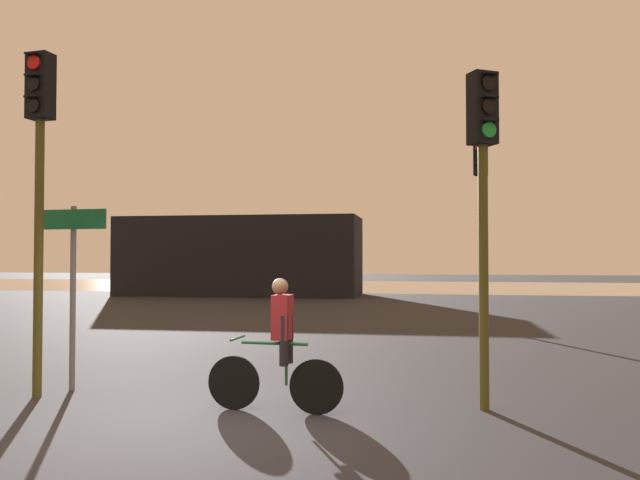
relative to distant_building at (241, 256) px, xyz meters
The scene contains 8 objects.
ground_plane 23.80m from the distant_building, 74.39° to the right, with size 120.00×120.00×0.00m, color #28282D.
water_strip 12.02m from the distant_building, 57.44° to the left, with size 80.00×16.00×0.01m, color #9E937F.
distant_building is the anchor object (origin of this frame).
traffic_light_near_right 23.67m from the distant_building, 66.16° to the right, with size 0.40×0.42×4.17m.
traffic_light_near_left 22.24m from the distant_building, 80.41° to the right, with size 0.35×0.36×4.65m.
traffic_light_far_right 16.45m from the distant_building, 50.87° to the right, with size 0.39×0.41×4.92m.
direction_sign_post 21.79m from the distant_building, 79.63° to the right, with size 1.10×0.15×2.60m.
cyclist 23.29m from the distant_building, 72.24° to the right, with size 1.71×0.46×1.62m.
Camera 1 is at (2.43, -6.71, 1.88)m, focal length 35.00 mm.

